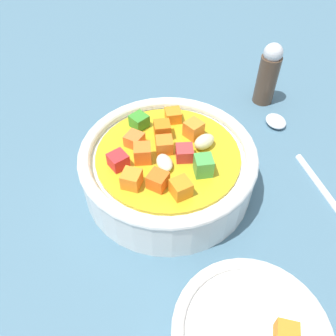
# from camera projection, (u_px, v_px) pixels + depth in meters

# --- Properties ---
(ground_plane) EXTENTS (1.40, 1.40, 0.02)m
(ground_plane) POSITION_uv_depth(u_px,v_px,m) (168.00, 189.00, 0.41)
(ground_plane) COLOR #42667A
(soup_bowl_main) EXTENTS (0.19, 0.19, 0.07)m
(soup_bowl_main) POSITION_uv_depth(u_px,v_px,m) (168.00, 166.00, 0.38)
(soup_bowl_main) COLOR white
(soup_bowl_main) RESTS_ON ground_plane
(spoon) EXTENTS (0.09, 0.20, 0.01)m
(spoon) POSITION_uv_depth(u_px,v_px,m) (298.00, 152.00, 0.43)
(spoon) COLOR silver
(spoon) RESTS_ON ground_plane
(pepper_shaker) EXTENTS (0.03, 0.03, 0.09)m
(pepper_shaker) POSITION_uv_depth(u_px,v_px,m) (268.00, 74.00, 0.48)
(pepper_shaker) COLOR #4C3828
(pepper_shaker) RESTS_ON ground_plane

